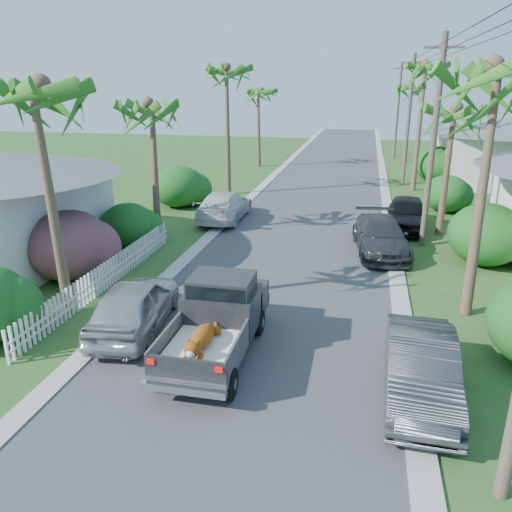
% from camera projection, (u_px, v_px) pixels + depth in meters
% --- Properties ---
extents(ground, '(120.00, 120.00, 0.00)m').
position_uv_depth(ground, '(229.00, 393.00, 11.94)').
color(ground, '#2B541F').
rests_on(ground, ground).
extents(road, '(8.00, 100.00, 0.02)m').
position_uv_depth(road, '(322.00, 189.00, 35.03)').
color(road, '#38383A').
rests_on(road, ground).
extents(curb_left, '(0.60, 100.00, 0.06)m').
position_uv_depth(curb_left, '(262.00, 186.00, 35.88)').
color(curb_left, '#A5A39E').
rests_on(curb_left, ground).
extents(curb_right, '(0.60, 100.00, 0.06)m').
position_uv_depth(curb_right, '(385.00, 191.00, 34.16)').
color(curb_right, '#A5A39E').
rests_on(curb_right, ground).
extents(pickup_truck, '(1.98, 5.12, 2.06)m').
position_uv_depth(pickup_truck, '(220.00, 315.00, 13.63)').
color(pickup_truck, black).
rests_on(pickup_truck, ground).
extents(parked_car_rn, '(1.69, 4.50, 1.47)m').
position_uv_depth(parked_car_rn, '(421.00, 369.00, 11.56)').
color(parked_car_rn, '#34363A').
rests_on(parked_car_rn, ground).
extents(parked_car_rm, '(2.71, 5.35, 1.49)m').
position_uv_depth(parked_car_rm, '(381.00, 236.00, 21.61)').
color(parked_car_rm, '#2D2F32').
rests_on(parked_car_rm, ground).
extents(parked_car_rf, '(2.30, 4.88, 1.61)m').
position_uv_depth(parked_car_rf, '(406.00, 214.00, 25.17)').
color(parked_car_rf, black).
rests_on(parked_car_rf, ground).
extents(parked_car_ln, '(2.38, 4.77, 1.56)m').
position_uv_depth(parked_car_ln, '(135.00, 305.00, 14.82)').
color(parked_car_ln, '#ABAEB2').
rests_on(parked_car_ln, ground).
extents(parked_car_lf, '(2.21, 5.32, 1.54)m').
position_uv_depth(parked_car_lf, '(224.00, 206.00, 26.89)').
color(parked_car_lf, silver).
rests_on(parked_car_lf, ground).
extents(palm_l_a, '(4.40, 4.40, 8.20)m').
position_uv_depth(palm_l_a, '(35.00, 86.00, 13.69)').
color(palm_l_a, brown).
rests_on(palm_l_a, ground).
extents(palm_l_b, '(4.40, 4.40, 7.40)m').
position_uv_depth(palm_l_b, '(151.00, 104.00, 22.38)').
color(palm_l_b, brown).
rests_on(palm_l_b, ground).
extents(palm_l_c, '(4.40, 4.40, 9.20)m').
position_uv_depth(palm_l_c, '(226.00, 68.00, 30.88)').
color(palm_l_c, brown).
rests_on(palm_l_c, ground).
extents(palm_l_d, '(4.40, 4.40, 7.70)m').
position_uv_depth(palm_l_d, '(259.00, 91.00, 42.55)').
color(palm_l_d, brown).
rests_on(palm_l_d, ground).
extents(palm_r_a, '(4.40, 4.40, 8.70)m').
position_uv_depth(palm_r_a, '(501.00, 68.00, 13.79)').
color(palm_r_a, brown).
rests_on(palm_r_a, ground).
extents(palm_r_b, '(4.40, 4.40, 7.20)m').
position_uv_depth(palm_r_b, '(455.00, 108.00, 22.53)').
color(palm_r_b, brown).
rests_on(palm_r_b, ground).
extents(palm_r_c, '(4.40, 4.40, 9.40)m').
position_uv_depth(palm_r_c, '(426.00, 66.00, 32.06)').
color(palm_r_c, brown).
rests_on(palm_r_c, ground).
extents(palm_r_d, '(4.40, 4.40, 8.00)m').
position_uv_depth(palm_r_d, '(412.00, 87.00, 45.38)').
color(palm_r_d, brown).
rests_on(palm_r_d, ground).
extents(shrub_l_b, '(3.00, 3.30, 2.60)m').
position_uv_depth(shrub_l_b, '(69.00, 245.00, 18.62)').
color(shrub_l_b, '#B11962').
rests_on(shrub_l_b, ground).
extents(shrub_l_c, '(2.40, 2.64, 2.00)m').
position_uv_depth(shrub_l_c, '(128.00, 225.00, 22.34)').
color(shrub_l_c, '#154B1A').
rests_on(shrub_l_c, ground).
extents(shrub_l_d, '(3.20, 3.52, 2.40)m').
position_uv_depth(shrub_l_d, '(178.00, 187.00, 29.78)').
color(shrub_l_d, '#154B1A').
rests_on(shrub_l_d, ground).
extents(shrub_r_b, '(3.00, 3.30, 2.50)m').
position_uv_depth(shrub_r_b, '(486.00, 234.00, 20.13)').
color(shrub_r_b, '#154B1A').
rests_on(shrub_r_b, ground).
extents(shrub_r_c, '(2.60, 2.86, 2.10)m').
position_uv_depth(shrub_r_c, '(446.00, 194.00, 28.56)').
color(shrub_r_c, '#154B1A').
rests_on(shrub_r_c, ground).
extents(shrub_r_d, '(3.20, 3.52, 2.60)m').
position_uv_depth(shrub_r_d, '(435.00, 164.00, 37.62)').
color(shrub_r_d, '#154B1A').
rests_on(shrub_r_d, ground).
extents(picket_fence, '(0.10, 11.00, 1.00)m').
position_uv_depth(picket_fence, '(109.00, 273.00, 18.06)').
color(picket_fence, white).
rests_on(picket_fence, ground).
extents(house_right_far, '(9.00, 8.00, 4.60)m').
position_uv_depth(house_right_far, '(508.00, 155.00, 36.35)').
color(house_right_far, silver).
rests_on(house_right_far, ground).
extents(utility_pole_b, '(1.60, 0.26, 9.00)m').
position_uv_depth(utility_pole_b, '(433.00, 143.00, 21.32)').
color(utility_pole_b, brown).
rests_on(utility_pole_b, ground).
extents(utility_pole_c, '(1.60, 0.26, 9.00)m').
position_uv_depth(utility_pole_c, '(408.00, 120.00, 35.18)').
color(utility_pole_c, brown).
rests_on(utility_pole_c, ground).
extents(utility_pole_d, '(1.60, 0.26, 9.00)m').
position_uv_depth(utility_pole_d, '(398.00, 110.00, 49.03)').
color(utility_pole_d, brown).
rests_on(utility_pole_d, ground).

